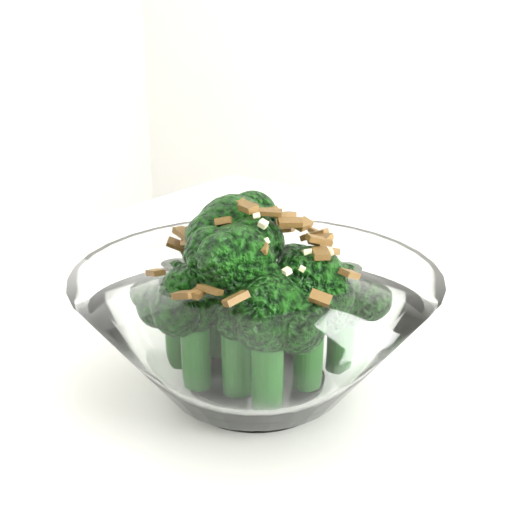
% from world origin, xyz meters
% --- Properties ---
extents(broccoli_dish, '(0.24, 0.24, 0.14)m').
position_xyz_m(broccoli_dish, '(-0.35, -0.12, 0.80)').
color(broccoli_dish, white).
rests_on(broccoli_dish, table).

